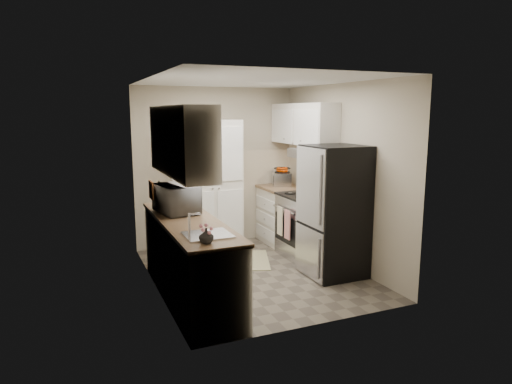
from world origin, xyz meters
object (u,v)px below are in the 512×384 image
Objects in this scene: electric_range at (306,225)px; toaster_oven at (281,179)px; microwave at (177,199)px; wine_bottle at (159,195)px; pantry_cabinet at (210,186)px; refrigerator at (334,211)px.

toaster_oven is at bearing 86.36° from electric_range.
microwave is 2.07× the size of wine_bottle.
wine_bottle is at bearing -137.05° from toaster_oven.
pantry_cabinet is 1.18× the size of refrigerator.
refrigerator is at bearing -92.48° from electric_range.
microwave reaches higher than wine_bottle.
electric_range is at bearing -2.00° from wine_bottle.
electric_range is 0.88m from refrigerator.
toaster_oven reaches higher than electric_range.
electric_range is 2.12m from microwave.
pantry_cabinet is 6.79× the size of wine_bottle.
wine_bottle is 2.35m from toaster_oven.
refrigerator is at bearing -110.99° from microwave.
pantry_cabinet is 1.24m from toaster_oven.
microwave is at bearing 168.31° from refrigerator.
wine_bottle is (-2.11, 0.07, 0.59)m from electric_range.
toaster_oven is (0.10, 1.75, 0.18)m from refrigerator.
microwave is at bearing -75.62° from wine_bottle.
pantry_cabinet is 1.27m from wine_bottle.
toaster_oven is at bearing 86.89° from refrigerator.
wine_bottle reaches higher than electric_range.
refrigerator reaches higher than microwave.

